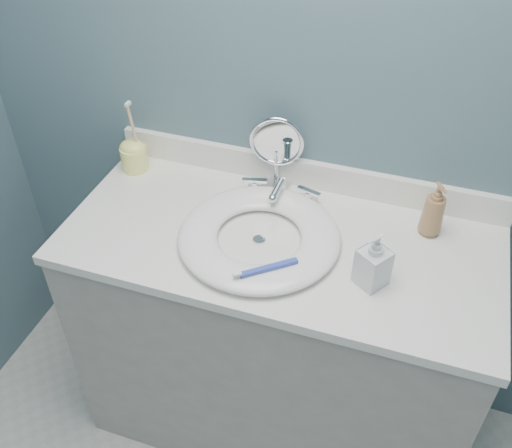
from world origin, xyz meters
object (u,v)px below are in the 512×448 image
at_px(makeup_mirror, 277,150).
at_px(toothbrush_holder, 134,154).
at_px(soap_bottle_clear, 374,260).
at_px(soap_bottle_amber, 434,209).

height_order(makeup_mirror, toothbrush_holder, same).
xyz_separation_m(soap_bottle_clear, toothbrush_holder, (-0.81, 0.26, -0.02)).
relative_size(makeup_mirror, toothbrush_holder, 1.00).
xyz_separation_m(soap_bottle_amber, soap_bottle_clear, (-0.12, -0.25, -0.00)).
xyz_separation_m(makeup_mirror, soap_bottle_clear, (0.35, -0.32, -0.05)).
bearing_deg(soap_bottle_clear, soap_bottle_amber, 97.78).
bearing_deg(soap_bottle_amber, toothbrush_holder, 146.61).
relative_size(soap_bottle_amber, soap_bottle_clear, 1.05).
bearing_deg(soap_bottle_clear, makeup_mirror, 172.10).
relative_size(soap_bottle_amber, toothbrush_holder, 0.68).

